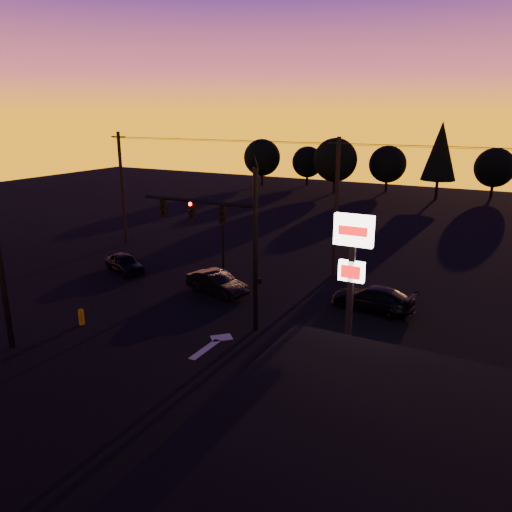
{
  "coord_description": "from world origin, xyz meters",
  "views": [
    {
      "loc": [
        12.3,
        -16.18,
        10.41
      ],
      "look_at": [
        1.0,
        5.0,
        3.5
      ],
      "focal_mm": 35.0,
      "sensor_mm": 36.0,
      "label": 1
    }
  ],
  "objects_px": {
    "car_left": "(125,263)",
    "car_mid": "(217,283)",
    "car_right": "(372,298)",
    "suv_parked": "(399,440)",
    "bollard": "(81,317)",
    "secondary_signal": "(223,230)",
    "traffic_signal_mast": "(226,230)",
    "pylon_sign": "(352,263)"
  },
  "relations": [
    {
      "from": "traffic_signal_mast",
      "to": "secondary_signal",
      "type": "xyz_separation_m",
      "value": [
        -4.9,
        7.49,
        -2.07
      ]
    },
    {
      "from": "car_left",
      "to": "car_right",
      "type": "distance_m",
      "value": 16.7
    },
    {
      "from": "secondary_signal",
      "to": "car_left",
      "type": "distance_m",
      "value": 7.03
    },
    {
      "from": "car_left",
      "to": "secondary_signal",
      "type": "bearing_deg",
      "value": -37.47
    },
    {
      "from": "secondary_signal",
      "to": "bollard",
      "type": "distance_m",
      "value": 11.49
    },
    {
      "from": "car_left",
      "to": "car_mid",
      "type": "relative_size",
      "value": 0.91
    },
    {
      "from": "pylon_sign",
      "to": "car_left",
      "type": "distance_m",
      "value": 19.41
    },
    {
      "from": "car_left",
      "to": "car_mid",
      "type": "xyz_separation_m",
      "value": [
        7.79,
        -0.64,
        0.04
      ]
    },
    {
      "from": "car_right",
      "to": "suv_parked",
      "type": "bearing_deg",
      "value": 27.95
    },
    {
      "from": "secondary_signal",
      "to": "car_left",
      "type": "bearing_deg",
      "value": -149.47
    },
    {
      "from": "car_left",
      "to": "suv_parked",
      "type": "distance_m",
      "value": 23.3
    },
    {
      "from": "bollard",
      "to": "traffic_signal_mast",
      "type": "bearing_deg",
      "value": 29.0
    },
    {
      "from": "secondary_signal",
      "to": "suv_parked",
      "type": "relative_size",
      "value": 0.83
    },
    {
      "from": "car_mid",
      "to": "suv_parked",
      "type": "xyz_separation_m",
      "value": [
        12.94,
        -9.98,
        0.06
      ]
    },
    {
      "from": "secondary_signal",
      "to": "traffic_signal_mast",
      "type": "bearing_deg",
      "value": -56.81
    },
    {
      "from": "pylon_sign",
      "to": "car_left",
      "type": "height_order",
      "value": "pylon_sign"
    },
    {
      "from": "car_left",
      "to": "suv_parked",
      "type": "height_order",
      "value": "suv_parked"
    },
    {
      "from": "secondary_signal",
      "to": "car_left",
      "type": "height_order",
      "value": "secondary_signal"
    },
    {
      "from": "suv_parked",
      "to": "bollard",
      "type": "bearing_deg",
      "value": 150.87
    },
    {
      "from": "traffic_signal_mast",
      "to": "bollard",
      "type": "height_order",
      "value": "traffic_signal_mast"
    },
    {
      "from": "traffic_signal_mast",
      "to": "car_left",
      "type": "xyz_separation_m",
      "value": [
        -10.64,
        4.11,
        -4.31
      ]
    },
    {
      "from": "car_right",
      "to": "suv_parked",
      "type": "xyz_separation_m",
      "value": [
        4.08,
        -11.83,
        0.06
      ]
    },
    {
      "from": "traffic_signal_mast",
      "to": "car_mid",
      "type": "height_order",
      "value": "traffic_signal_mast"
    },
    {
      "from": "bollard",
      "to": "suv_parked",
      "type": "xyz_separation_m",
      "value": [
        16.61,
        -2.9,
        0.32
      ]
    },
    {
      "from": "car_mid",
      "to": "traffic_signal_mast",
      "type": "bearing_deg",
      "value": -126.93
    },
    {
      "from": "pylon_sign",
      "to": "car_mid",
      "type": "height_order",
      "value": "pylon_sign"
    },
    {
      "from": "car_right",
      "to": "bollard",
      "type": "bearing_deg",
      "value": -45.62
    },
    {
      "from": "secondary_signal",
      "to": "bollard",
      "type": "bearing_deg",
      "value": -98.31
    },
    {
      "from": "traffic_signal_mast",
      "to": "car_mid",
      "type": "distance_m",
      "value": 6.19
    },
    {
      "from": "traffic_signal_mast",
      "to": "suv_parked",
      "type": "bearing_deg",
      "value": -32.85
    },
    {
      "from": "secondary_signal",
      "to": "car_left",
      "type": "xyz_separation_m",
      "value": [
        -5.74,
        -3.39,
        -2.23
      ]
    },
    {
      "from": "pylon_sign",
      "to": "car_right",
      "type": "bearing_deg",
      "value": 97.94
    },
    {
      "from": "car_right",
      "to": "secondary_signal",
      "type": "bearing_deg",
      "value": -92.38
    },
    {
      "from": "car_mid",
      "to": "pylon_sign",
      "type": "bearing_deg",
      "value": -107.31
    },
    {
      "from": "traffic_signal_mast",
      "to": "pylon_sign",
      "type": "distance_m",
      "value": 7.52
    },
    {
      "from": "traffic_signal_mast",
      "to": "car_right",
      "type": "bearing_deg",
      "value": 41.47
    },
    {
      "from": "secondary_signal",
      "to": "car_mid",
      "type": "height_order",
      "value": "secondary_signal"
    },
    {
      "from": "car_right",
      "to": "suv_parked",
      "type": "relative_size",
      "value": 0.88
    },
    {
      "from": "secondary_signal",
      "to": "bollard",
      "type": "relative_size",
      "value": 5.38
    },
    {
      "from": "car_mid",
      "to": "car_right",
      "type": "distance_m",
      "value": 9.05
    },
    {
      "from": "secondary_signal",
      "to": "bollard",
      "type": "height_order",
      "value": "secondary_signal"
    },
    {
      "from": "car_right",
      "to": "suv_parked",
      "type": "distance_m",
      "value": 12.51
    }
  ]
}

